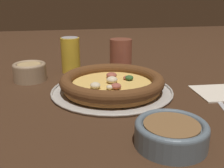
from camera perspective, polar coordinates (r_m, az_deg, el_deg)
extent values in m
plane|color=#3D2616|center=(0.75, 0.00, -1.73)|extent=(3.00, 3.00, 0.00)
cylinder|color=#B7B2A8|center=(0.74, 0.00, -1.52)|extent=(0.34, 0.34, 0.01)
torus|color=#B7B2A8|center=(0.74, 0.00, -1.31)|extent=(0.34, 0.34, 0.01)
cylinder|color=#A86B33|center=(0.74, 0.00, -0.61)|extent=(0.27, 0.27, 0.01)
torus|color=#563319|center=(0.73, 0.00, 0.74)|extent=(0.29, 0.29, 0.03)
cylinder|color=#B7381E|center=(0.74, 0.00, -0.02)|extent=(0.24, 0.24, 0.00)
cylinder|color=#E5B75B|center=(0.74, 0.00, 0.15)|extent=(0.23, 0.23, 0.00)
ellipsoid|color=#994C3D|center=(0.65, 2.23, -1.79)|extent=(0.03, 0.03, 0.01)
ellipsoid|color=#994C3D|center=(0.78, -0.11, 1.94)|extent=(0.04, 0.04, 0.02)
ellipsoid|color=#994C3D|center=(0.69, 0.57, -0.47)|extent=(0.04, 0.04, 0.02)
ellipsoid|color=beige|center=(0.68, -0.50, -0.71)|extent=(0.03, 0.03, 0.01)
ellipsoid|color=#994C3D|center=(0.77, 3.26, 1.38)|extent=(0.03, 0.03, 0.01)
ellipsoid|color=beige|center=(0.69, -3.65, -0.32)|extent=(0.03, 0.03, 0.02)
ellipsoid|color=#2D5628|center=(0.76, 3.77, 1.36)|extent=(0.03, 0.03, 0.01)
ellipsoid|color=beige|center=(0.80, 0.30, 2.04)|extent=(0.02, 0.02, 0.01)
ellipsoid|color=beige|center=(0.73, 0.01, 0.89)|extent=(0.04, 0.04, 0.02)
cylinder|color=#9E8466|center=(0.88, -17.43, 2.33)|extent=(0.10, 0.10, 0.05)
torus|color=#9E8466|center=(0.87, -17.59, 3.92)|extent=(0.10, 0.10, 0.01)
cylinder|color=tan|center=(0.87, -17.60, 4.05)|extent=(0.07, 0.07, 0.00)
cylinder|color=slate|center=(0.49, 12.69, -10.85)|extent=(0.13, 0.13, 0.04)
torus|color=slate|center=(0.49, 12.85, -8.87)|extent=(0.13, 0.13, 0.01)
cylinder|color=brown|center=(0.48, 12.87, -8.66)|extent=(0.10, 0.10, 0.00)
cylinder|color=brown|center=(0.99, 1.92, 6.63)|extent=(0.08, 0.08, 0.11)
cube|color=beige|center=(0.79, 21.85, -1.66)|extent=(0.14, 0.12, 0.01)
cube|color=#B7B7BC|center=(0.71, 22.80, -4.17)|extent=(0.15, 0.06, 0.00)
cube|color=#B7B7BC|center=(0.80, 20.83, -1.49)|extent=(0.05, 0.03, 0.00)
cylinder|color=gold|center=(0.94, -9.00, 6.21)|extent=(0.07, 0.07, 0.12)
cylinder|color=#BCBCC1|center=(0.93, -9.19, 9.95)|extent=(0.06, 0.06, 0.00)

